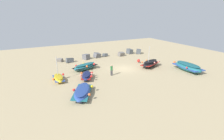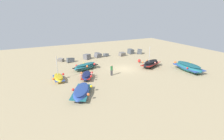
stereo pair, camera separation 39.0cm
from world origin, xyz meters
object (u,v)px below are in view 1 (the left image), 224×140
person_walking (112,69)px  mooring_buoy_1 (174,62)px  fishing_boat_5 (85,67)px  fishing_boat_3 (59,78)px  fishing_boat_4 (82,92)px  fishing_boat_0 (188,67)px  mooring_buoy_0 (139,61)px  fishing_boat_2 (87,76)px  fishing_boat_1 (150,64)px

person_walking → mooring_buoy_1: bearing=-64.0°
fishing_boat_5 → fishing_boat_3: bearing=11.8°
fishing_boat_4 → person_walking: bearing=156.1°
fishing_boat_3 → mooring_buoy_1: fishing_boat_3 is taller
fishing_boat_0 → person_walking: (-11.62, 3.63, 0.29)m
fishing_boat_0 → fishing_boat_4: (-17.66, -0.91, -0.18)m
fishing_boat_5 → fishing_boat_0: bearing=129.9°
fishing_boat_5 → mooring_buoy_0: 9.93m
fishing_boat_2 → mooring_buoy_0: size_ratio=4.85×
fishing_boat_0 → fishing_boat_3: fishing_boat_3 is taller
fishing_boat_0 → mooring_buoy_0: (-4.15, 7.37, -0.21)m
fishing_boat_3 → fishing_boat_5: (4.93, 3.09, 0.13)m
fishing_boat_5 → mooring_buoy_0: fishing_boat_5 is taller
fishing_boat_3 → fishing_boat_5: size_ratio=0.73×
fishing_boat_0 → person_walking: 12.18m
fishing_boat_0 → fishing_boat_1: size_ratio=1.20×
fishing_boat_1 → person_walking: 7.80m
fishing_boat_0 → fishing_boat_5: bearing=-114.4°
mooring_buoy_0 → fishing_boat_0: bearing=-60.6°
fishing_boat_1 → mooring_buoy_0: size_ratio=6.26×
mooring_buoy_0 → mooring_buoy_1: 6.28m
person_walking → fishing_boat_0: bearing=-82.5°
person_walking → fishing_boat_2: bearing=110.0°
person_walking → mooring_buoy_0: 8.37m
fishing_boat_0 → fishing_boat_3: bearing=-99.3°
fishing_boat_0 → fishing_boat_5: (-14.06, 8.05, -0.12)m
fishing_boat_1 → fishing_boat_4: bearing=176.6°
fishing_boat_4 → mooring_buoy_1: bearing=133.5°
fishing_boat_2 → person_walking: person_walking is taller
mooring_buoy_1 → fishing_boat_1: bearing=173.7°
fishing_boat_2 → mooring_buoy_1: 16.44m
fishing_boat_1 → mooring_buoy_0: bearing=71.0°
fishing_boat_2 → fishing_boat_3: 3.76m
fishing_boat_4 → mooring_buoy_1: 19.35m
fishing_boat_1 → mooring_buoy_1: fishing_boat_1 is taller
fishing_boat_5 → person_walking: bearing=98.6°
fishing_boat_3 → mooring_buoy_0: (14.84, 2.41, 0.03)m
fishing_boat_5 → mooring_buoy_0: bearing=155.8°
fishing_boat_1 → fishing_boat_0: bearing=-73.4°
fishing_boat_1 → fishing_boat_4: size_ratio=0.92×
fishing_boat_2 → person_walking: (3.74, -0.32, 0.49)m
mooring_buoy_1 → mooring_buoy_0: bearing=146.3°
fishing_boat_5 → mooring_buoy_1: (15.14, -4.16, -0.21)m
person_walking → mooring_buoy_1: 12.72m
fishing_boat_0 → fishing_boat_1: 5.88m
fishing_boat_2 → person_walking: 3.79m
fishing_boat_3 → person_walking: (7.37, -1.33, 0.54)m
fishing_boat_4 → mooring_buoy_1: (18.74, 4.80, -0.15)m
fishing_boat_0 → fishing_boat_5: 16.20m
fishing_boat_0 → fishing_boat_5: size_ratio=1.17×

